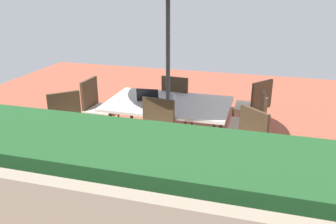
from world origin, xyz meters
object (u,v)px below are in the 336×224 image
chair_west (251,122)px  chair_northeast (68,125)px  chair_northwest (243,145)px  chair_south (178,100)px  laptop (149,98)px  chair_east (99,106)px  cup (173,97)px  chair_north (154,134)px  dining_table (168,106)px  chair_southwest (253,105)px

chair_west → chair_northeast: bearing=-79.2°
chair_west → chair_northwest: bearing=-10.8°
chair_south → laptop: size_ratio=2.86×
chair_east → cup: (-1.18, -0.06, 0.24)m
chair_east → chair_west: 2.33m
chair_north → cup: (-0.03, -0.81, 0.24)m
laptop → chair_east: bearing=-10.4°
chair_northwest → chair_northeast: bearing=-138.4°
chair_northeast → laptop: size_ratio=2.86×
chair_west → chair_north: (1.18, 0.73, 0.00)m
chair_south → laptop: (0.26, 0.72, 0.23)m
dining_table → chair_northwest: size_ratio=1.81×
chair_west → laptop: chair_west is taller
chair_west → laptop: size_ratio=2.86×
chair_northwest → cup: bearing=-176.4°
chair_northeast → chair_south: (-1.16, -1.45, 0.00)m
chair_east → laptop: 0.89m
laptop → chair_west: bearing=176.0°
cup → chair_northwest: bearing=142.3°
cup → chair_northeast: bearing=34.9°
chair_west → chair_northwest: size_ratio=1.00×
chair_north → chair_south: (0.04, -1.40, 0.00)m
chair_west → chair_north: size_ratio=1.00×
dining_table → chair_east: 1.15m
chair_northwest → laptop: chair_northwest is taller
chair_northeast → chair_north: size_ratio=1.00×
chair_west → chair_east: bearing=-98.0°
chair_east → chair_north: 1.38m
chair_southwest → cup: bearing=-22.2°
dining_table → chair_northwest: (-1.14, 0.75, -0.14)m
chair_north → chair_southwest: (-1.17, -1.46, 0.00)m
chair_southwest → chair_west: bearing=38.4°
chair_southwest → cup: 1.34m
dining_table → cup: 0.15m
chair_east → chair_south: size_ratio=1.00×
chair_west → chair_southwest: 0.74m
chair_south → cup: size_ratio=8.75×
chair_northeast → chair_southwest: 2.82m
chair_northeast → chair_north: same height
chair_north → laptop: chair_north is taller
chair_northeast → chair_north: bearing=-40.3°
cup → laptop: bearing=21.1°
chair_northwest → cup: size_ratio=8.75×
chair_west → cup: bearing=-101.5°
chair_southwest → chair_northeast: bearing=-19.5°
dining_table → laptop: size_ratio=5.19×
chair_northwest → laptop: size_ratio=2.86×
laptop → cup: (-0.33, -0.13, 0.01)m
chair_west → cup: (1.15, -0.08, 0.24)m
dining_table → chair_west: chair_west is taller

